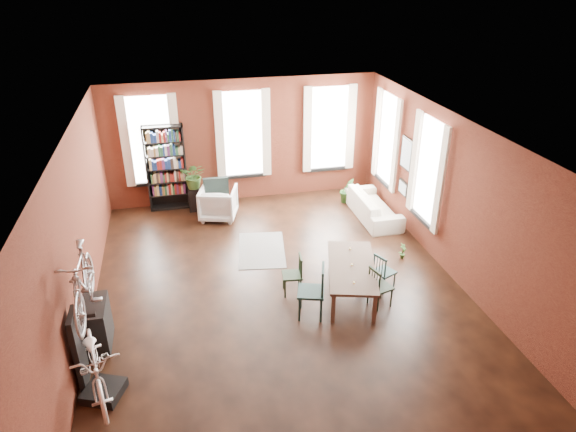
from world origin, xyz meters
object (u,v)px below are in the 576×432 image
object	(u,v)px
bike_trainer	(104,391)
plant_stand	(195,199)
dining_chair_a	(311,291)
console_table	(97,325)
dining_chair_c	(381,287)
dining_table	(351,280)
dining_chair_b	(292,275)
dining_chair_d	(384,272)
cream_sofa	(374,202)
white_armchair	(218,202)
bicycle_floor	(91,340)
bookshelf	(166,168)

from	to	relation	value
bike_trainer	plant_stand	world-z (taller)	plant_stand
dining_chair_a	console_table	distance (m)	3.65
dining_chair_c	console_table	world-z (taller)	dining_chair_c
dining_table	dining_chair_a	distance (m)	1.04
dining_chair_b	dining_chair_d	distance (m)	1.79
cream_sofa	dining_table	bearing A→B (deg)	151.56
dining_chair_a	white_armchair	size ratio (longest dim) A/B	1.15
dining_chair_a	plant_stand	distance (m)	5.23
dining_table	dining_chair_a	bearing A→B (deg)	-137.99
plant_stand	bicycle_floor	size ratio (longest dim) A/B	0.34
bicycle_floor	console_table	bearing A→B (deg)	84.13
console_table	bicycle_floor	bearing A→B (deg)	-83.14
dining_chair_b	bookshelf	world-z (taller)	bookshelf
dining_table	console_table	bearing A→B (deg)	-158.76
dining_chair_a	bike_trainer	distance (m)	3.70
dining_chair_b	dining_chair_c	size ratio (longest dim) A/B	0.99
console_table	bike_trainer	bearing A→B (deg)	-81.80
console_table	plant_stand	size ratio (longest dim) A/B	1.31
dining_table	bookshelf	size ratio (longest dim) A/B	0.86
cream_sofa	console_table	world-z (taller)	cream_sofa
dining_chair_a	plant_stand	world-z (taller)	dining_chair_a
dining_chair_d	console_table	distance (m)	5.28
dining_chair_d	bicycle_floor	size ratio (longest dim) A/B	0.43
dining_chair_c	dining_chair_d	xyz separation A→B (m)	(0.28, 0.49, -0.02)
dining_table	bookshelf	distance (m)	5.84
bookshelf	dining_chair_a	bearing A→B (deg)	-65.56
cream_sofa	dining_chair_b	bearing A→B (deg)	135.21
dining_chair_b	bookshelf	bearing A→B (deg)	-146.94
dining_chair_b	dining_chair_d	xyz separation A→B (m)	(1.77, -0.26, -0.01)
bike_trainer	bicycle_floor	size ratio (longest dim) A/B	0.29
white_armchair	bicycle_floor	distance (m)	6.03
white_armchair	cream_sofa	bearing A→B (deg)	-175.78
dining_chair_b	cream_sofa	bearing A→B (deg)	141.93
dining_chair_b	plant_stand	bearing A→B (deg)	-152.58
white_armchair	dining_table	bearing A→B (deg)	134.95
dining_table	console_table	size ratio (longest dim) A/B	2.36
white_armchair	plant_stand	bearing A→B (deg)	-31.47
dining_table	bookshelf	bearing A→B (deg)	140.43
bookshelf	plant_stand	distance (m)	1.06
white_armchair	cream_sofa	distance (m)	3.86
dining_chair_a	dining_chair_d	xyz separation A→B (m)	(1.61, 0.50, -0.12)
dining_table	plant_stand	xyz separation A→B (m)	(-2.66, 4.48, -0.02)
bike_trainer	console_table	world-z (taller)	console_table
white_armchair	console_table	xyz separation A→B (m)	(-2.45, -4.31, -0.04)
bike_trainer	plant_stand	xyz separation A→B (m)	(1.74, 6.11, 0.23)
dining_chair_c	console_table	size ratio (longest dim) A/B	1.01
plant_stand	cream_sofa	bearing A→B (deg)	-18.10
bike_trainer	dining_chair_c	bearing A→B (deg)	13.93
console_table	bookshelf	bearing A→B (deg)	76.17
dining_table	white_armchair	size ratio (longest dim) A/B	2.13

